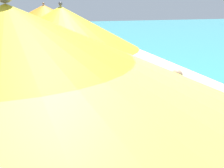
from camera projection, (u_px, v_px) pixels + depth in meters
umbrella_nearest at (12, 68)px, 0.90m from camera, size 1.87×1.87×2.74m
umbrella_second at (62, 28)px, 3.87m from camera, size 2.29×2.29×2.70m
lounger_second_shoreside at (100, 116)px, 5.89m from camera, size 1.69×0.96×0.59m
umbrella_farthest at (44, 16)px, 6.79m from camera, size 2.14×2.14×2.70m
lounger_farthest_shoreside at (62, 84)px, 8.36m from camera, size 1.36×0.86×0.51m
person_walking_near at (24, 44)px, 10.76m from camera, size 0.37×0.42×1.78m
person_walking_mid at (175, 101)px, 5.00m from camera, size 0.32×0.41×1.53m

